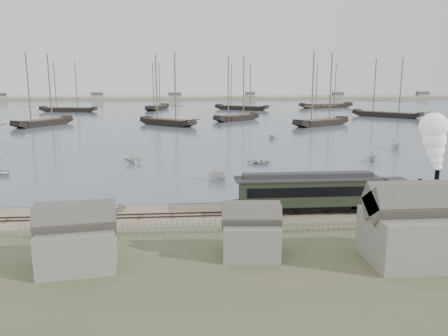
{
  "coord_description": "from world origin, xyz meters",
  "views": [
    {
      "loc": [
        -2.5,
        -41.62,
        12.54
      ],
      "look_at": [
        1.33,
        3.06,
        3.5
      ],
      "focal_mm": 35.0,
      "sensor_mm": 36.0,
      "label": 1
    }
  ],
  "objects": [
    {
      "name": "schooner_2",
      "position": [
        -7.86,
        82.12,
        10.06
      ],
      "size": [
        16.88,
        15.82,
        20.0
      ],
      "primitive_type": null,
      "rotation": [
        0.0,
        0.0,
        -0.73
      ],
      "color": "black",
      "rests_on": "harbor_water"
    },
    {
      "name": "passenger_coach",
      "position": [
        8.91,
        -2.0,
        2.14
      ],
      "size": [
        13.93,
        2.69,
        3.38
      ],
      "color": "black",
      "rests_on": "ground"
    },
    {
      "name": "picket_fence_east",
      "position": [
        12.5,
        -7.5,
        0.0
      ],
      "size": [
        15.0,
        0.1,
        1.2
      ],
      "primitive_type": null,
      "color": "gray",
      "rests_on": "ground"
    },
    {
      "name": "rail_track",
      "position": [
        0.0,
        -2.0,
        0.04
      ],
      "size": [
        120.0,
        1.8,
        0.16
      ],
      "color": "#36251D",
      "rests_on": "ground"
    },
    {
      "name": "shed_right",
      "position": [
        13.0,
        -14.0,
        0.0
      ],
      "size": [
        6.0,
        5.0,
        5.1
      ],
      "primitive_type": null,
      "color": "gray",
      "rests_on": "ground"
    },
    {
      "name": "rowboat_1",
      "position": [
        -10.61,
        24.97,
        0.83
      ],
      "size": [
        3.11,
        3.41,
        1.54
      ],
      "primitive_type": "imported",
      "rotation": [
        0.0,
        0.0,
        1.79
      ],
      "color": "silver",
      "rests_on": "harbor_water"
    },
    {
      "name": "schooner_9",
      "position": [
        61.93,
        156.95,
        10.06
      ],
      "size": [
        26.67,
        12.93,
        20.0
      ],
      "primitive_type": null,
      "rotation": [
        0.0,
        0.0,
        0.28
      ],
      "color": "black",
      "rests_on": "harbor_water"
    },
    {
      "name": "far_spit",
      "position": [
        0.0,
        250.0,
        0.0
      ],
      "size": [
        500.0,
        20.0,
        1.8
      ],
      "primitive_type": "cube",
      "color": "tan",
      "rests_on": "ground"
    },
    {
      "name": "schooner_1",
      "position": [
        -42.42,
        84.08,
        10.06
      ],
      "size": [
        13.31,
        18.59,
        20.0
      ],
      "primitive_type": null,
      "rotation": [
        0.0,
        0.0,
        1.04
      ],
      "color": "black",
      "rests_on": "harbor_water"
    },
    {
      "name": "shed_mid",
      "position": [
        2.0,
        -12.0,
        0.0
      ],
      "size": [
        4.0,
        3.5,
        3.6
      ],
      "primitive_type": null,
      "color": "gray",
      "rests_on": "ground"
    },
    {
      "name": "schooner_5",
      "position": [
        66.38,
        104.07,
        10.06
      ],
      "size": [
        19.86,
        21.32,
        20.0
      ],
      "primitive_type": null,
      "rotation": [
        0.0,
        0.0,
        -0.84
      ],
      "color": "black",
      "rests_on": "harbor_water"
    },
    {
      "name": "beached_dinghy",
      "position": [
        -10.16,
        0.15,
        0.36
      ],
      "size": [
        2.98,
        3.79,
        0.71
      ],
      "primitive_type": "imported",
      "rotation": [
        0.0,
        0.0,
        1.41
      ],
      "color": "silver",
      "rests_on": "ground"
    },
    {
      "name": "rowboat_7",
      "position": [
        15.8,
        50.86,
        0.76
      ],
      "size": [
        3.31,
        3.11,
        1.4
      ],
      "primitive_type": "imported",
      "rotation": [
        0.0,
        0.0,
        0.37
      ],
      "color": "silver",
      "rests_on": "harbor_water"
    },
    {
      "name": "rowboat_2",
      "position": [
        1.18,
        12.25,
        0.69
      ],
      "size": [
        3.17,
        3.13,
        1.25
      ],
      "primitive_type": "imported",
      "rotation": [
        0.0,
        0.0,
        3.91
      ],
      "color": "silver",
      "rests_on": "harbor_water"
    },
    {
      "name": "locomotive",
      "position": [
        21.05,
        -2.0,
        4.23
      ],
      "size": [
        7.34,
        2.74,
        9.15
      ],
      "color": "black",
      "rests_on": "ground"
    },
    {
      "name": "schooner_6",
      "position": [
        -49.66,
        139.05,
        10.06
      ],
      "size": [
        23.11,
        8.88,
        20.0
      ],
      "primitive_type": null,
      "rotation": [
        0.0,
        0.0,
        -0.17
      ],
      "color": "black",
      "rests_on": "harbor_water"
    },
    {
      "name": "harbor_water",
      "position": [
        0.0,
        170.0,
        0.03
      ],
      "size": [
        600.0,
        336.0,
        0.06
      ],
      "primitive_type": "cube",
      "color": "#455563",
      "rests_on": "ground"
    },
    {
      "name": "rowboat_4",
      "position": [
        26.31,
        23.11,
        0.86
      ],
      "size": [
        3.87,
        3.67,
        1.6
      ],
      "primitive_type": "imported",
      "rotation": [
        0.0,
        0.0,
        5.84
      ],
      "color": "silver",
      "rests_on": "harbor_water"
    },
    {
      "name": "schooner_3",
      "position": [
        13.2,
        94.83,
        10.06
      ],
      "size": [
        15.9,
        13.53,
        20.0
      ],
      "primitive_type": null,
      "rotation": [
        0.0,
        0.0,
        0.66
      ],
      "color": "black",
      "rests_on": "harbor_water"
    },
    {
      "name": "shed_left",
      "position": [
        -10.0,
        -13.0,
        0.0
      ],
      "size": [
        5.0,
        4.0,
        4.1
      ],
      "primitive_type": null,
      "color": "gray",
      "rests_on": "ground"
    },
    {
      "name": "schooner_8",
      "position": [
        21.04,
        145.21,
        10.06
      ],
      "size": [
        22.89,
        17.13,
        20.0
      ],
      "primitive_type": null,
      "rotation": [
        0.0,
        0.0,
        -0.56
      ],
      "color": "black",
      "rests_on": "harbor_water"
    },
    {
      "name": "rowboat_3",
      "position": [
        8.42,
        22.71,
        0.44
      ],
      "size": [
        4.13,
        4.52,
        0.77
      ],
      "primitive_type": "imported",
      "rotation": [
        0.0,
        0.0,
        1.05
      ],
      "color": "silver",
      "rests_on": "harbor_water"
    },
    {
      "name": "rowboat_5",
      "position": [
        36.01,
        35.5,
        0.85
      ],
      "size": [
        4.23,
        1.97,
        1.58
      ],
      "primitive_type": "imported",
      "rotation": [
        0.0,
        0.0,
        3.03
      ],
      "color": "silver",
      "rests_on": "harbor_water"
    },
    {
      "name": "rowboat_0",
      "position": [
        -27.28,
        17.89,
        0.4
      ],
      "size": [
        3.89,
        4.04,
        0.68
      ],
      "primitive_type": "imported",
      "rotation": [
        0.0,
        0.0,
        0.9
      ],
      "color": "silver",
      "rests_on": "harbor_water"
    },
    {
      "name": "schooner_7",
      "position": [
        -14.94,
        149.52,
        10.06
      ],
      "size": [
        10.01,
        20.87,
        20.0
      ],
      "primitive_type": null,
      "rotation": [
        0.0,
        0.0,
        1.3
      ],
      "color": "black",
      "rests_on": "harbor_water"
    },
    {
      "name": "ground",
      "position": [
        0.0,
        0.0,
        0.0
      ],
      "size": [
        600.0,
        600.0,
        0.0
      ],
      "primitive_type": "plane",
      "color": "tan",
      "rests_on": "ground"
    },
    {
      "name": "picket_fence_west",
      "position": [
        -6.5,
        -7.0,
        0.0
      ],
      "size": [
        19.0,
        0.1,
        1.2
      ],
      "primitive_type": null,
      "color": "gray",
      "rests_on": "ground"
    },
    {
      "name": "schooner_4",
      "position": [
        35.06,
        77.66,
        10.06
      ],
      "size": [
        18.84,
        14.31,
        20.0
      ],
      "primitive_type": null,
      "rotation": [
        0.0,
        0.0,
        0.57
      ],
      "color": "black",
      "rests_on": "harbor_water"
    }
  ]
}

